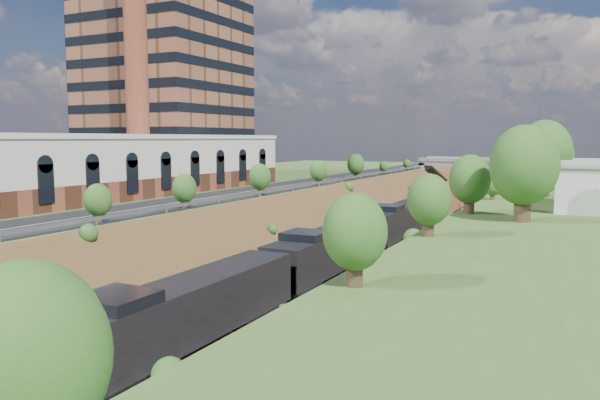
{
  "coord_description": "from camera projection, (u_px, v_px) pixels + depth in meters",
  "views": [
    {
      "loc": [
        21.49,
        -8.56,
        11.51
      ],
      "look_at": [
        -1.72,
        38.44,
        6.0
      ],
      "focal_mm": 35.0,
      "sensor_mm": 36.0,
      "label": 1
    }
  ],
  "objects": [
    {
      "name": "platform_left",
      "position": [
        175.0,
        200.0,
        86.07
      ],
      "size": [
        44.0,
        180.0,
        5.0
      ],
      "primitive_type": "cube",
      "color": "#425B25",
      "rests_on": "ground"
    },
    {
      "name": "commercial_building",
      "position": [
        82.0,
        166.0,
        63.62
      ],
      "size": [
        14.3,
        62.3,
        7.0
      ],
      "color": "brown",
      "rests_on": "platform_left"
    },
    {
      "name": "embankment_right",
      "position": [
        483.0,
        240.0,
        66.95
      ],
      "size": [
        10.0,
        180.0,
        10.0
      ],
      "primitive_type": "cube",
      "rotation": [
        0.0,
        0.79,
        0.0
      ],
      "color": "brown",
      "rests_on": "ground"
    },
    {
      "name": "tree_right_large",
      "position": [
        524.0,
        166.0,
        45.5
      ],
      "size": [
        5.25,
        5.25,
        7.61
      ],
      "color": "#473323",
      "rests_on": "platform_right"
    },
    {
      "name": "smokestack",
      "position": [
        136.0,
        42.0,
        81.47
      ],
      "size": [
        3.2,
        3.2,
        40.0
      ],
      "primitive_type": "cylinder",
      "color": "brown",
      "rests_on": "platform_left"
    },
    {
      "name": "guardrail",
      "position": [
        306.0,
        185.0,
        76.06
      ],
      "size": [
        0.1,
        171.0,
        0.7
      ],
      "color": "#99999E",
      "rests_on": "platform_left"
    },
    {
      "name": "embankment_left",
      "position": [
        309.0,
        227.0,
        76.64
      ],
      "size": [
        10.0,
        180.0,
        10.0
      ],
      "primitive_type": "cube",
      "rotation": [
        0.0,
        0.79,
        0.0
      ],
      "color": "brown",
      "rests_on": "ground"
    },
    {
      "name": "freight_train",
      "position": [
        434.0,
        203.0,
        80.47
      ],
      "size": [
        3.12,
        125.71,
        4.65
      ],
      "color": "black",
      "rests_on": "ground"
    },
    {
      "name": "rail_right_track",
      "position": [
        411.0,
        233.0,
        70.64
      ],
      "size": [
        1.58,
        180.0,
        0.18
      ],
      "primitive_type": "cube",
      "color": "gray",
      "rests_on": "ground"
    },
    {
      "name": "tree_left_crest",
      "position": [
        53.0,
        203.0,
        40.59
      ],
      "size": [
        2.45,
        2.45,
        3.55
      ],
      "color": "#473323",
      "rests_on": "platform_left"
    },
    {
      "name": "rail_left_track",
      "position": [
        370.0,
        231.0,
        72.93
      ],
      "size": [
        1.58,
        180.0,
        0.18
      ],
      "primitive_type": "cube",
      "color": "gray",
      "rests_on": "ground"
    },
    {
      "name": "overpass",
      "position": [
        478.0,
        169.0,
        126.57
      ],
      "size": [
        24.5,
        8.3,
        7.4
      ],
      "color": "gray",
      "rests_on": "ground"
    },
    {
      "name": "road",
      "position": [
        279.0,
        187.0,
        78.1
      ],
      "size": [
        8.0,
        180.0,
        0.1
      ],
      "primitive_type": "cube",
      "color": "black",
      "rests_on": "platform_left"
    },
    {
      "name": "highrise_tower",
      "position": [
        163.0,
        11.0,
        98.44
      ],
      "size": [
        22.0,
        22.0,
        53.9
      ],
      "color": "brown",
      "rests_on": "platform_left"
    }
  ]
}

